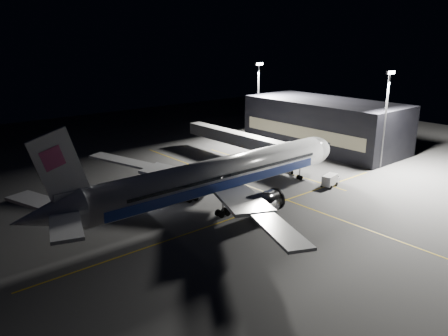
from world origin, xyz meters
name	(u,v)px	position (x,y,z in m)	size (l,w,h in m)	color
ground	(220,204)	(0.00, 0.00, 0.00)	(200.00, 200.00, 0.00)	#4C4C4F
guide_line_main	(262,191)	(10.00, 0.00, 0.01)	(0.25, 80.00, 0.01)	gold
guide_line_cross	(244,214)	(0.00, -6.00, 0.01)	(70.00, 0.25, 0.01)	gold
guide_line_side	(269,167)	(22.00, 10.00, 0.01)	(0.25, 40.00, 0.01)	gold
airliner	(215,176)	(-1.08, 0.00, 5.16)	(61.48, 54.22, 16.64)	silver
terminal	(324,124)	(45.98, 14.00, 6.00)	(18.12, 40.00, 12.00)	black
jet_bridge	(244,140)	(22.00, 18.06, 4.58)	(3.60, 34.40, 6.30)	#B2B2B7
floodlight_mast_north	(258,94)	(40.00, 31.99, 12.37)	(2.40, 0.68, 20.70)	#59595E
floodlight_mast_south	(386,111)	(40.00, -6.01, 12.37)	(2.40, 0.67, 20.70)	#59595E
service_truck	(331,180)	(21.95, -6.38, 1.24)	(4.81, 2.74, 2.32)	white
baggage_tug	(130,197)	(-11.16, 10.80, 0.91)	(3.27, 2.92, 1.98)	black
safety_cone_a	(200,182)	(3.85, 10.72, 0.33)	(0.44, 0.44, 0.66)	red
safety_cone_b	(219,191)	(3.47, 4.69, 0.26)	(0.35, 0.35, 0.53)	red
safety_cone_c	(189,178)	(3.62, 14.00, 0.34)	(0.46, 0.46, 0.69)	red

